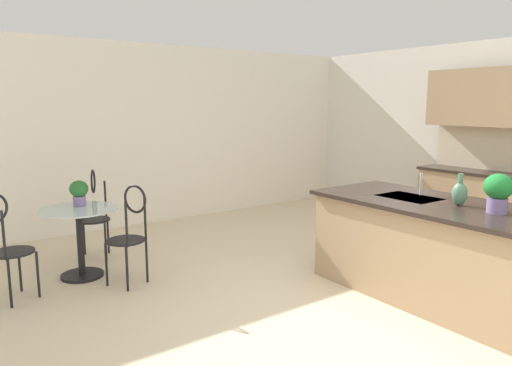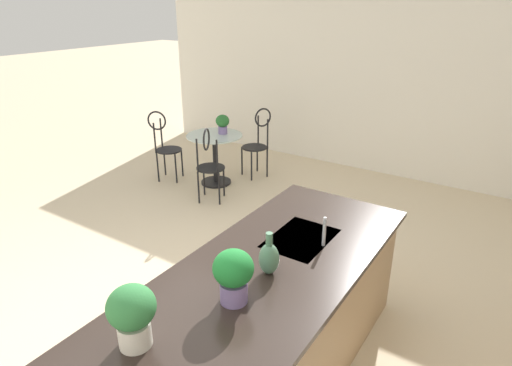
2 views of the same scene
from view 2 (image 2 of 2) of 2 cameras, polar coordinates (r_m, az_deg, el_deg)
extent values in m
plane|color=beige|center=(3.99, -7.85, -16.75)|extent=(40.00, 40.00, 0.00)
cube|color=silver|center=(6.95, 15.50, 12.26)|extent=(0.12, 7.80, 2.70)
cube|color=tan|center=(3.13, 0.47, -19.10)|extent=(2.70, 0.96, 0.88)
cube|color=#2D231E|center=(2.84, 0.51, -12.17)|extent=(2.80, 1.06, 0.04)
cube|color=#B2B5BA|center=(3.24, 5.82, -7.37)|extent=(0.56, 0.40, 0.03)
cylinder|color=black|center=(6.54, -5.20, 0.14)|extent=(0.44, 0.44, 0.03)
cylinder|color=black|center=(6.41, -5.31, 3.13)|extent=(0.07, 0.07, 0.69)
cylinder|color=#B2C6C1|center=(6.30, -5.43, 6.16)|extent=(0.80, 0.80, 0.01)
cylinder|color=black|center=(6.80, -9.59, 2.68)|extent=(0.03, 0.03, 0.45)
cylinder|color=black|center=(6.55, -10.37, 1.84)|extent=(0.03, 0.03, 0.45)
cylinder|color=black|center=(6.89, -11.80, 2.79)|extent=(0.03, 0.03, 0.45)
cylinder|color=black|center=(6.65, -12.65, 1.97)|extent=(0.03, 0.03, 0.45)
cylinder|color=black|center=(6.64, -11.25, 4.23)|extent=(0.50, 0.50, 0.02)
cylinder|color=black|center=(6.75, -12.21, 6.36)|extent=(0.03, 0.03, 0.45)
cylinder|color=black|center=(6.52, -13.03, 5.71)|extent=(0.03, 0.03, 0.45)
torus|color=black|center=(6.57, -12.78, 7.91)|extent=(0.14, 0.27, 0.28)
cylinder|color=black|center=(6.09, -6.78, 0.43)|extent=(0.03, 0.03, 0.45)
cylinder|color=black|center=(6.03, -4.21, 0.28)|extent=(0.03, 0.03, 0.45)
cylinder|color=black|center=(5.84, -7.48, -0.61)|extent=(0.03, 0.03, 0.45)
cylinder|color=black|center=(5.77, -4.81, -0.77)|extent=(0.03, 0.03, 0.45)
cylinder|color=black|center=(5.84, -5.91, 1.97)|extent=(0.50, 0.50, 0.02)
cylinder|color=black|center=(5.67, -7.64, 3.53)|extent=(0.03, 0.03, 0.45)
cylinder|color=black|center=(5.60, -5.08, 3.41)|extent=(0.03, 0.03, 0.45)
torus|color=black|center=(5.56, -6.47, 5.66)|extent=(0.27, 0.14, 0.28)
cylinder|color=black|center=(6.53, -0.59, 2.18)|extent=(0.03, 0.03, 0.45)
cylinder|color=black|center=(6.76, -1.84, 2.88)|extent=(0.03, 0.03, 0.45)
cylinder|color=black|center=(6.68, 1.46, 2.63)|extent=(0.03, 0.03, 0.45)
cylinder|color=black|center=(6.90, 0.16, 3.31)|extent=(0.03, 0.03, 0.45)
cylinder|color=black|center=(6.64, -0.20, 4.67)|extent=(0.50, 0.50, 0.02)
cylinder|color=black|center=(6.55, 1.52, 6.37)|extent=(0.03, 0.03, 0.45)
cylinder|color=black|center=(6.76, 0.29, 6.90)|extent=(0.03, 0.03, 0.45)
torus|color=black|center=(6.59, 0.91, 8.52)|extent=(0.27, 0.14, 0.28)
cylinder|color=#B2B5BA|center=(3.11, 8.86, -6.25)|extent=(0.02, 0.02, 0.22)
cylinder|color=#7A669E|center=(6.35, -4.35, 6.90)|extent=(0.13, 0.13, 0.11)
ellipsoid|color=#25622A|center=(6.32, -4.38, 8.06)|extent=(0.19, 0.19, 0.18)
cylinder|color=beige|center=(2.39, -15.47, -18.38)|extent=(0.17, 0.17, 0.13)
ellipsoid|color=#2F753C|center=(2.29, -15.91, -15.24)|extent=(0.24, 0.24, 0.22)
cylinder|color=#7A669E|center=(2.58, -2.90, -13.93)|extent=(0.16, 0.16, 0.13)
ellipsoid|color=#1D7730|center=(2.49, -2.98, -10.99)|extent=(0.23, 0.23, 0.21)
ellipsoid|color=#4C7A5B|center=(2.79, 1.70, -9.82)|extent=(0.13, 0.13, 0.21)
cylinder|color=#4C7A5B|center=(2.71, 1.73, -7.26)|extent=(0.04, 0.04, 0.08)
camera|label=1|loc=(5.17, -59.25, 3.78)|focal=33.29mm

